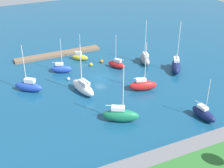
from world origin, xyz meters
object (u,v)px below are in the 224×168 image
Objects in this scene: pier_dock at (58,54)px; mooring_buoy_yellow at (91,64)px; mooring_buoy_white at (68,79)px; sailboat_green_far_north at (121,115)px; sailboat_yellow_lone_south at (80,57)px; sailboat_blue_mid_basin at (61,69)px; sailboat_blue_along_channel at (29,86)px; sailboat_gray_near_pier at (145,59)px; sailboat_red_east_end at (117,64)px; sailboat_red_by_breakwater at (143,85)px; sailboat_white_far_south at (83,87)px; mooring_buoy_orange at (102,61)px; sailboat_navy_inner_mooring at (204,114)px; sailboat_navy_lone_north at (176,66)px.

pier_dock is 28.50× the size of mooring_buoy_yellow.
sailboat_green_far_north is at bearing 100.40° from mooring_buoy_white.
sailboat_yellow_lone_south is at bearing -123.33° from mooring_buoy_white.
sailboat_blue_mid_basin is (6.85, 5.30, 0.15)m from sailboat_yellow_lone_south.
sailboat_gray_near_pier is (-31.45, -1.93, 0.02)m from sailboat_blue_along_channel.
sailboat_red_east_end is at bearing 127.77° from pier_dock.
sailboat_gray_near_pier is 1.03× the size of sailboat_red_by_breakwater.
sailboat_white_far_south is at bearing 61.08° from mooring_buoy_yellow.
pier_dock is 36.70m from sailboat_green_far_north.
sailboat_red_by_breakwater reaches higher than mooring_buoy_orange.
sailboat_navy_inner_mooring is (-12.40, 36.76, 0.14)m from sailboat_yellow_lone_south.
pier_dock is at bearing 166.24° from sailboat_yellow_lone_south.
sailboat_navy_inner_mooring is at bearing 108.94° from mooring_buoy_yellow.
sailboat_red_by_breakwater is 15.76m from sailboat_navy_inner_mooring.
sailboat_navy_lone_north reaches higher than sailboat_blue_mid_basin.
sailboat_navy_lone_north is at bearing 136.74° from pier_dock.
sailboat_navy_lone_north reaches higher than sailboat_blue_along_channel.
sailboat_navy_inner_mooring is at bearing 177.88° from sailboat_blue_along_channel.
sailboat_green_far_north is (9.74, 21.96, 0.38)m from sailboat_red_east_end.
mooring_buoy_white is (2.17, 15.89, 0.03)m from pier_dock.
mooring_buoy_white is at bearing 129.87° from sailboat_green_far_north.
pier_dock is 33.25× the size of mooring_buoy_white.
sailboat_green_far_north is at bearing -118.20° from sailboat_navy_inner_mooring.
mooring_buoy_white is at bearing 156.48° from sailboat_red_by_breakwater.
sailboat_blue_mid_basin is at bearing -102.70° from sailboat_yellow_lone_south.
pier_dock is 1.85× the size of sailboat_navy_lone_north.
sailboat_green_far_north reaches higher than mooring_buoy_orange.
mooring_buoy_orange is (-11.36, -6.01, 0.05)m from mooring_buoy_white.
sailboat_white_far_south is 0.98× the size of sailboat_red_by_breakwater.
sailboat_gray_near_pier is at bearing -82.09° from sailboat_white_far_south.
sailboat_green_far_north is at bearing -55.58° from sailboat_yellow_lone_south.
sailboat_blue_mid_basin is 10.94× the size of mooring_buoy_orange.
sailboat_blue_along_channel is 0.98× the size of sailboat_white_far_south.
sailboat_blue_along_channel is at bearing -105.75° from sailboat_yellow_lone_south.
sailboat_red_east_end is 0.76× the size of sailboat_green_far_north.
sailboat_white_far_south is 7.36m from mooring_buoy_white.
sailboat_gray_near_pier is at bearing 141.83° from pier_dock.
sailboat_red_by_breakwater reaches higher than sailboat_red_east_end.
mooring_buoy_orange is at bearing -121.47° from sailboat_blue_along_channel.
sailboat_yellow_lone_south is 5.00m from mooring_buoy_yellow.
sailboat_navy_inner_mooring is at bearing -171.07° from sailboat_gray_near_pier.
sailboat_red_by_breakwater is at bearing 162.45° from sailboat_gray_near_pier.
pier_dock is 2.12× the size of sailboat_red_by_breakwater.
pier_dock is 11.50m from sailboat_blue_mid_basin.
sailboat_navy_lone_north is at bearing -102.19° from sailboat_white_far_south.
sailboat_green_far_north is (-1.63, 36.65, 1.11)m from pier_dock.
sailboat_blue_along_channel is 38.40m from sailboat_navy_inner_mooring.
pier_dock is 16.04m from mooring_buoy_white.
sailboat_blue_along_channel is at bearing 7.82° from mooring_buoy_white.
sailboat_yellow_lone_south reaches higher than mooring_buoy_white.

